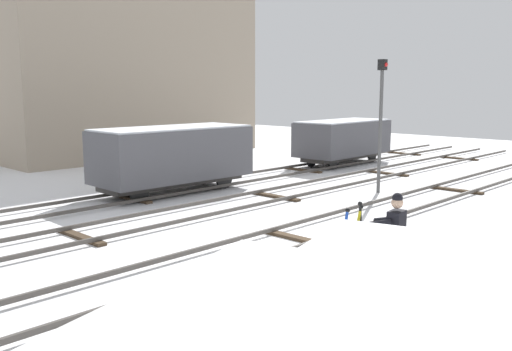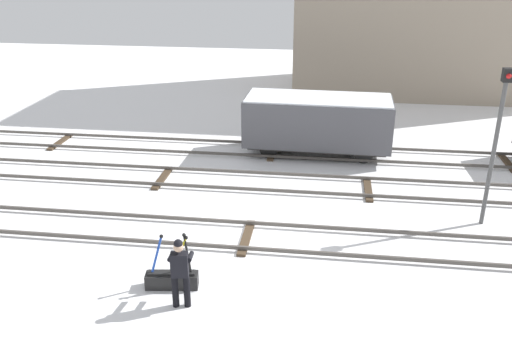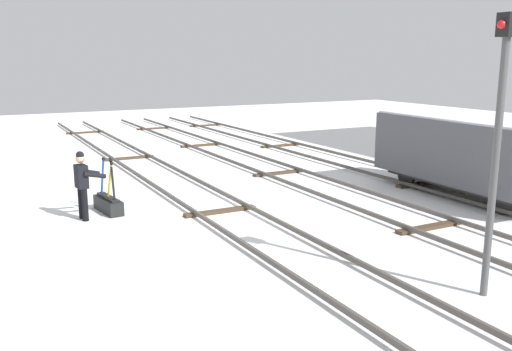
{
  "view_description": "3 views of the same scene",
  "coord_description": "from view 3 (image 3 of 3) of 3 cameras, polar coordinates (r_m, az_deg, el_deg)",
  "views": [
    {
      "loc": [
        -9.9,
        -8.22,
        3.58
      ],
      "look_at": [
        0.26,
        1.57,
        1.36
      ],
      "focal_mm": 38.76,
      "sensor_mm": 36.0,
      "label": 1
    },
    {
      "loc": [
        2.04,
        -13.19,
        7.52
      ],
      "look_at": [
        -0.03,
        2.26,
        0.96
      ],
      "focal_mm": 38.53,
      "sensor_mm": 36.0,
      "label": 2
    },
    {
      "loc": [
        12.56,
        -5.55,
        3.86
      ],
      "look_at": [
        -0.51,
        1.31,
        0.76
      ],
      "focal_mm": 38.81,
      "sensor_mm": 36.0,
      "label": 3
    }
  ],
  "objects": [
    {
      "name": "track_siding_near",
      "position": [
        16.09,
        8.7,
        -1.75
      ],
      "size": [
        44.0,
        1.94,
        0.18
      ],
      "color": "#4C4742",
      "rests_on": "ground_plane"
    },
    {
      "name": "ground_plane",
      "position": [
        14.26,
        -3.71,
        -3.85
      ],
      "size": [
        60.0,
        60.0,
        0.0
      ],
      "primitive_type": "plane",
      "color": "white"
    },
    {
      "name": "rail_worker",
      "position": [
        14.06,
        -17.42,
        -0.61
      ],
      "size": [
        0.6,
        0.71,
        1.7
      ],
      "rotation": [
        0.0,
        0.0,
        0.13
      ],
      "color": "black",
      "rests_on": "ground_plane"
    },
    {
      "name": "switch_lever_frame",
      "position": [
        14.73,
        -14.97,
        -2.73
      ],
      "size": [
        1.28,
        0.52,
        1.45
      ],
      "rotation": [
        0.0,
        0.0,
        0.13
      ],
      "color": "black",
      "rests_on": "ground_plane"
    },
    {
      "name": "signal_post",
      "position": [
        9.5,
        23.66,
        4.08
      ],
      "size": [
        0.24,
        0.32,
        4.56
      ],
      "color": "#4C4C4C",
      "rests_on": "ground_plane"
    },
    {
      "name": "track_siding_far",
      "position": [
        18.09,
        16.73,
        -0.59
      ],
      "size": [
        44.0,
        1.94,
        0.18
      ],
      "color": "#4C4742",
      "rests_on": "ground_plane"
    },
    {
      "name": "freight_car_far_end",
      "position": [
        16.73,
        21.03,
        2.37
      ],
      "size": [
        5.54,
        2.39,
        2.29
      ],
      "rotation": [
        0.0,
        0.0,
        -0.03
      ],
      "color": "#2D2B28",
      "rests_on": "ground_plane"
    },
    {
      "name": "track_main_line",
      "position": [
        14.23,
        -3.72,
        -3.42
      ],
      "size": [
        44.0,
        1.94,
        0.18
      ],
      "color": "#4C4742",
      "rests_on": "ground_plane"
    }
  ]
}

